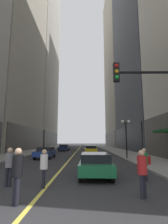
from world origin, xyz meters
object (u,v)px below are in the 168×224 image
Objects in this scene: car_green at (95,163)px; pedestrian_in_red_jacket at (142,170)px; traffic_light_near_right at (165,103)px; fire_hydrant_right at (149,161)px; pedestrian_in_grey_suit at (9,164)px; street_lamp_right_mid at (126,130)px; car_yellow at (91,149)px; pedestrian_in_white_shirt at (44,165)px; car_blue at (45,152)px; pedestrian_in_black_coat at (17,171)px; car_navy at (64,147)px; pedestrian_in_green_parka at (144,162)px; street_lamp_left_far at (44,135)px.

car_green is 2.67× the size of pedestrian_in_red_jacket.
fire_hydrant_right is (1.55, 6.89, -3.34)m from traffic_light_near_right.
street_lamp_right_mid is at bearing 55.83° from pedestrian_in_grey_suit.
pedestrian_in_white_shirt reaches higher than car_yellow.
car_blue is 2.63× the size of pedestrian_in_grey_suit.
pedestrian_in_black_coat is at bearing -162.32° from traffic_light_near_right.
car_navy is (-4.98, 26.17, -0.00)m from car_green.
pedestrian_in_black_coat reaches higher than pedestrian_in_green_parka.
pedestrian_in_black_coat is at bearing -115.77° from street_lamp_right_mid.
car_navy is at bearing 100.77° from car_green.
car_blue is 1.10× the size of car_navy.
fire_hydrant_right is (4.32, -14.00, -0.32)m from car_yellow.
pedestrian_in_grey_suit is at bearing 164.34° from pedestrian_in_red_jacket.
car_navy is at bearing 102.13° from pedestrian_in_red_jacket.
pedestrian_in_grey_suit is 1.01× the size of pedestrian_in_red_jacket.
pedestrian_in_red_jacket is at bearing -64.89° from car_blue.
car_yellow is 2.77× the size of pedestrian_in_red_jacket.
car_green is 0.96× the size of car_yellow.
pedestrian_in_green_parka is at bearing 108.11° from traffic_light_near_right.
pedestrian_in_grey_suit is 0.96× the size of pedestrian_in_black_coat.
car_blue is 13.05m from pedestrian_in_grey_suit.
pedestrian_in_red_jacket is 2.12× the size of fire_hydrant_right.
pedestrian_in_red_jacket is 0.38× the size of street_lamp_left_far.
car_blue is 0.96× the size of car_yellow.
pedestrian_in_grey_suit is (1.25, -12.98, 0.28)m from car_blue.
pedestrian_in_red_jacket is at bearing -109.74° from pedestrian_in_green_parka.
car_yellow is at bearing 107.14° from fire_hydrant_right.
traffic_light_near_right reaches higher than car_blue.
street_lamp_right_mid reaches higher than car_yellow.
car_yellow is at bearing 93.24° from pedestrian_in_red_jacket.
traffic_light_near_right is (5.84, 1.86, 2.69)m from pedestrian_in_black_coat.
pedestrian_in_red_jacket is 8.62m from fire_hydrant_right.
car_blue is at bearing 116.69° from car_green.
car_navy is at bearing 94.01° from pedestrian_in_black_coat.
pedestrian_in_black_coat reaches higher than pedestrian_in_red_jacket.
car_green is at bearing -113.02° from street_lamp_right_mid.
traffic_light_near_right is at bearing -94.84° from street_lamp_right_mid.
street_lamp_right_mid is (3.82, -8.49, 2.54)m from car_yellow.
traffic_light_near_right reaches higher than street_lamp_right_mid.
car_blue reaches higher than fire_hydrant_right.
street_lamp_right_mid reaches higher than pedestrian_in_black_coat.
pedestrian_in_white_shirt is 0.37× the size of street_lamp_right_mid.
street_lamp_left_far is (-3.41, 13.69, 2.54)m from car_blue.
car_blue and car_yellow have the same top height.
car_blue is 13.52m from pedestrian_in_white_shirt.
pedestrian_in_white_shirt reaches higher than car_blue.
street_lamp_right_mid is at bearing -6.07° from car_blue.
pedestrian_in_white_shirt reaches higher than pedestrian_in_green_parka.
street_lamp_left_far is (-3.75, -1.91, 2.54)m from car_navy.
pedestrian_in_red_jacket is (3.92, -1.34, 0.03)m from pedestrian_in_white_shirt.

